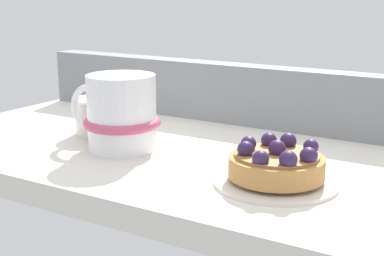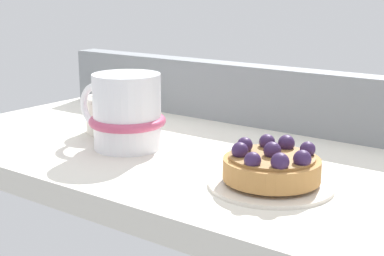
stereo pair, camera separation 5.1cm
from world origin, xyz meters
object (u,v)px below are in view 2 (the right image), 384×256
Objects in this scene: coffee_mug at (126,112)px; sugar_bowl at (110,113)px; dessert_plate at (271,183)px; raspberry_tart at (272,165)px.

coffee_mug reaches higher than sugar_bowl.
coffee_mug is (-20.62, 1.78, 3.96)cm from dessert_plate.
coffee_mug is 8.26cm from sugar_bowl.
sugar_bowl is (-27.49, 6.05, 0.35)cm from raspberry_tart.
coffee_mug reaches higher than dessert_plate.
sugar_bowl reaches higher than raspberry_tart.
sugar_bowl is at bearing 148.12° from coffee_mug.
dessert_plate is 1.30× the size of raspberry_tart.
sugar_bowl is (-27.48, 6.04, 2.18)cm from dessert_plate.
coffee_mug reaches higher than raspberry_tart.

